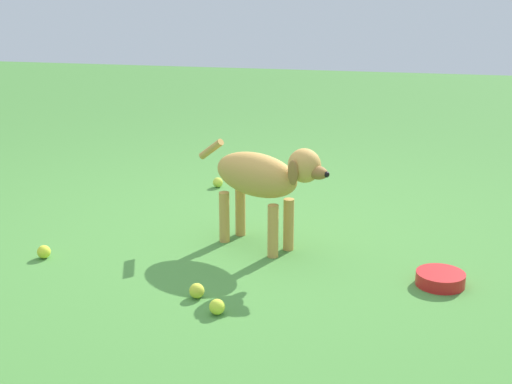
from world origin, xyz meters
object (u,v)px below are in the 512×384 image
at_px(tennis_ball_0, 44,252).
at_px(tennis_ball_1, 197,291).
at_px(tennis_ball_2, 217,307).
at_px(water_bowl, 440,279).
at_px(tennis_ball_3, 218,182).
at_px(dog, 263,178).

height_order(tennis_ball_0, tennis_ball_1, same).
relative_size(tennis_ball_2, water_bowl, 0.30).
height_order(tennis_ball_3, water_bowl, tennis_ball_3).
height_order(tennis_ball_0, tennis_ball_2, same).
distance_m(dog, tennis_ball_1, 0.74).
xyz_separation_m(tennis_ball_0, tennis_ball_3, (-0.52, -1.35, 0.00)).
bearing_deg(tennis_ball_0, dog, -160.21).
bearing_deg(dog, water_bowl, 10.51).
bearing_deg(tennis_ball_0, tennis_ball_2, 158.34).
bearing_deg(dog, tennis_ball_3, 145.39).
xyz_separation_m(tennis_ball_1, tennis_ball_3, (0.35, -1.62, 0.00)).
relative_size(tennis_ball_0, tennis_ball_3, 1.00).
xyz_separation_m(dog, tennis_ball_0, (1.03, 0.37, -0.34)).
height_order(dog, tennis_ball_3, dog).
relative_size(tennis_ball_3, water_bowl, 0.30).
relative_size(tennis_ball_0, tennis_ball_1, 1.00).
relative_size(tennis_ball_0, tennis_ball_2, 1.00).
relative_size(tennis_ball_1, tennis_ball_3, 1.00).
distance_m(tennis_ball_0, tennis_ball_1, 0.91).
bearing_deg(tennis_ball_3, tennis_ball_0, 69.12).
relative_size(dog, tennis_ball_2, 11.37).
distance_m(tennis_ball_3, water_bowl, 1.87).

